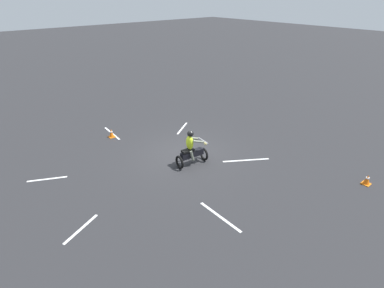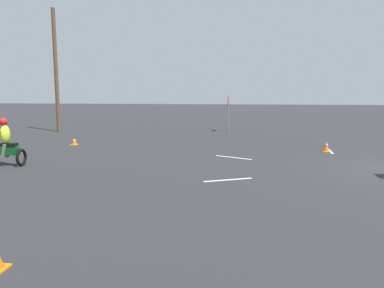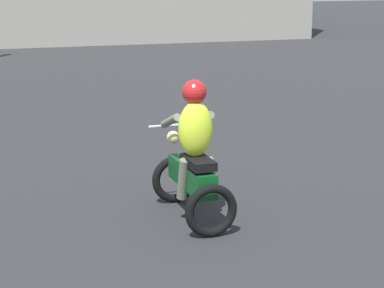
% 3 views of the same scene
% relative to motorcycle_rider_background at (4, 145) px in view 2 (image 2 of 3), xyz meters
% --- Properties ---
extents(motorcycle_rider_background, '(0.70, 1.52, 1.66)m').
position_rel_motorcycle_rider_background_xyz_m(motorcycle_rider_background, '(0.00, 0.00, 0.00)').
color(motorcycle_rider_background, black).
rests_on(motorcycle_rider_background, ground).
extents(stop_sign, '(0.70, 0.08, 2.30)m').
position_rel_motorcycle_rider_background_xyz_m(stop_sign, '(11.83, -7.32, 0.91)').
color(stop_sign, slate).
rests_on(stop_sign, ground).
extents(traffic_cone_near_left, '(0.32, 0.32, 0.34)m').
position_rel_motorcycle_rider_background_xyz_m(traffic_cone_near_left, '(5.04, -0.23, -0.56)').
color(traffic_cone_near_left, orange).
rests_on(traffic_cone_near_left, ground).
extents(traffic_cone_mid_center, '(0.32, 0.32, 0.45)m').
position_rel_motorcycle_rider_background_xyz_m(traffic_cone_mid_center, '(4.49, -11.72, -0.51)').
color(traffic_cone_mid_center, orange).
rests_on(traffic_cone_mid_center, ground).
extents(lane_stripe_e, '(1.91, 0.23, 0.01)m').
position_rel_motorcycle_rider_background_xyz_m(lane_stripe_e, '(4.91, -11.94, -0.72)').
color(lane_stripe_e, silver).
rests_on(lane_stripe_e, ground).
extents(lane_stripe_ne, '(0.80, 1.43, 0.01)m').
position_rel_motorcycle_rider_background_xyz_m(lane_stripe_ne, '(2.58, -7.83, -0.72)').
color(lane_stripe_ne, silver).
rests_on(lane_stripe_ne, ground).
extents(lane_stripe_nw, '(0.71, 1.41, 0.01)m').
position_rel_motorcycle_rider_background_xyz_m(lane_stripe_nw, '(-1.14, -7.74, -0.72)').
color(lane_stripe_nw, silver).
rests_on(lane_stripe_nw, ground).
extents(utility_pole_near, '(0.24, 0.24, 7.58)m').
position_rel_motorcycle_rider_background_xyz_m(utility_pole_near, '(10.63, 3.36, 3.06)').
color(utility_pole_near, brown).
rests_on(utility_pole_near, ground).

